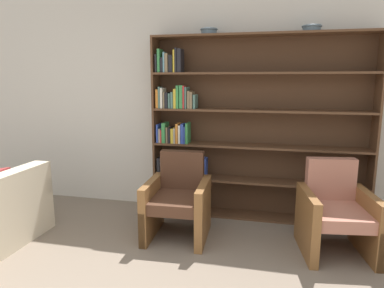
{
  "coord_description": "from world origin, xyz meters",
  "views": [
    {
      "loc": [
        0.72,
        -1.35,
        1.66
      ],
      "look_at": [
        -0.13,
        2.33,
        0.95
      ],
      "focal_mm": 32.0,
      "sensor_mm": 36.0,
      "label": 1
    }
  ],
  "objects": [
    {
      "name": "bowl_terracotta",
      "position": [
        -0.02,
        2.7,
        2.21
      ],
      "size": [
        0.2,
        0.2,
        0.07
      ],
      "color": "slate",
      "rests_on": "bookshelf"
    },
    {
      "name": "armchair_cushioned",
      "position": [
        1.37,
        2.01,
        0.39
      ],
      "size": [
        0.73,
        0.76,
        0.88
      ],
      "rotation": [
        0.0,
        0.0,
        3.28
      ],
      "color": "brown",
      "rests_on": "ground"
    },
    {
      "name": "bookshelf",
      "position": [
        0.34,
        2.72,
        1.06
      ],
      "size": [
        2.53,
        0.3,
        2.17
      ],
      "color": "brown",
      "rests_on": "ground"
    },
    {
      "name": "wall_back",
      "position": [
        0.0,
        2.89,
        1.38
      ],
      "size": [
        12.0,
        0.06,
        2.75
      ],
      "color": "silver",
      "rests_on": "ground"
    },
    {
      "name": "armchair_leather",
      "position": [
        -0.21,
        2.01,
        0.39
      ],
      "size": [
        0.67,
        0.71,
        0.88
      ],
      "rotation": [
        0.0,
        0.0,
        3.19
      ],
      "color": "brown",
      "rests_on": "ground"
    },
    {
      "name": "bowl_stoneware",
      "position": [
        1.11,
        2.7,
        2.21
      ],
      "size": [
        0.21,
        0.21,
        0.07
      ],
      "color": "slate",
      "rests_on": "bookshelf"
    }
  ]
}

